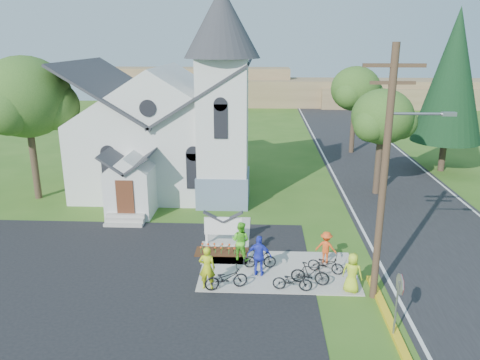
{
  "coord_description": "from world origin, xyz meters",
  "views": [
    {
      "loc": [
        0.66,
        -18.6,
        10.1
      ],
      "look_at": [
        -0.43,
        5.0,
        2.94
      ],
      "focal_mm": 35.0,
      "sensor_mm": 36.0,
      "label": 1
    }
  ],
  "objects_px": {
    "cyclist_1": "(241,241)",
    "cyclist_2": "(259,256)",
    "bike_1": "(260,259)",
    "cyclist_3": "(326,247)",
    "bike_2": "(293,281)",
    "cyclist_4": "(352,273)",
    "church_sign": "(223,226)",
    "bike_3": "(310,273)",
    "bike_4": "(326,264)",
    "bike_0": "(226,278)",
    "stop_sign": "(399,293)",
    "cyclist_0": "(207,268)",
    "utility_pole": "(386,169)"
  },
  "relations": [
    {
      "from": "cyclist_0",
      "to": "cyclist_2",
      "type": "height_order",
      "value": "cyclist_0"
    },
    {
      "from": "utility_pole",
      "to": "cyclist_1",
      "type": "distance_m",
      "value": 7.78
    },
    {
      "from": "stop_sign",
      "to": "cyclist_4",
      "type": "height_order",
      "value": "stop_sign"
    },
    {
      "from": "church_sign",
      "to": "cyclist_0",
      "type": "bearing_deg",
      "value": -94.04
    },
    {
      "from": "church_sign",
      "to": "cyclist_4",
      "type": "xyz_separation_m",
      "value": [
        5.66,
        -4.4,
        -0.12
      ]
    },
    {
      "from": "cyclist_1",
      "to": "bike_2",
      "type": "bearing_deg",
      "value": 153.57
    },
    {
      "from": "bike_0",
      "to": "cyclist_3",
      "type": "xyz_separation_m",
      "value": [
        4.46,
        2.62,
        0.29
      ]
    },
    {
      "from": "cyclist_4",
      "to": "bike_4",
      "type": "distance_m",
      "value": 1.87
    },
    {
      "from": "cyclist_1",
      "to": "cyclist_2",
      "type": "bearing_deg",
      "value": 144.31
    },
    {
      "from": "church_sign",
      "to": "bike_4",
      "type": "xyz_separation_m",
      "value": [
        4.82,
        -2.79,
        -0.55
      ]
    },
    {
      "from": "bike_0",
      "to": "cyclist_4",
      "type": "bearing_deg",
      "value": -107.9
    },
    {
      "from": "cyclist_0",
      "to": "cyclist_1",
      "type": "xyz_separation_m",
      "value": [
        1.27,
        2.78,
        -0.01
      ]
    },
    {
      "from": "church_sign",
      "to": "cyclist_2",
      "type": "height_order",
      "value": "cyclist_2"
    },
    {
      "from": "stop_sign",
      "to": "bike_0",
      "type": "xyz_separation_m",
      "value": [
        -6.16,
        3.0,
        -1.25
      ]
    },
    {
      "from": "cyclist_0",
      "to": "cyclist_2",
      "type": "bearing_deg",
      "value": -147.09
    },
    {
      "from": "stop_sign",
      "to": "bike_2",
      "type": "distance_m",
      "value": 4.71
    },
    {
      "from": "cyclist_3",
      "to": "bike_4",
      "type": "xyz_separation_m",
      "value": [
        -0.12,
        -1.01,
        -0.34
      ]
    },
    {
      "from": "bike_1",
      "to": "cyclist_3",
      "type": "height_order",
      "value": "cyclist_3"
    },
    {
      "from": "bike_2",
      "to": "church_sign",
      "type": "bearing_deg",
      "value": 42.05
    },
    {
      "from": "cyclist_1",
      "to": "bike_4",
      "type": "bearing_deg",
      "value": -172.72
    },
    {
      "from": "cyclist_1",
      "to": "cyclist_2",
      "type": "xyz_separation_m",
      "value": [
        0.89,
        -1.54,
        -0.0
      ]
    },
    {
      "from": "bike_0",
      "to": "bike_2",
      "type": "xyz_separation_m",
      "value": [
        2.76,
        0.0,
        -0.05
      ]
    },
    {
      "from": "bike_3",
      "to": "bike_4",
      "type": "distance_m",
      "value": 1.33
    },
    {
      "from": "bike_0",
      "to": "bike_4",
      "type": "height_order",
      "value": "bike_0"
    },
    {
      "from": "cyclist_0",
      "to": "cyclist_4",
      "type": "bearing_deg",
      "value": -177.11
    },
    {
      "from": "church_sign",
      "to": "bike_2",
      "type": "xyz_separation_m",
      "value": [
        3.24,
        -4.4,
        -0.54
      ]
    },
    {
      "from": "bike_3",
      "to": "cyclist_4",
      "type": "height_order",
      "value": "cyclist_4"
    },
    {
      "from": "utility_pole",
      "to": "bike_2",
      "type": "bearing_deg",
      "value": 174.85
    },
    {
      "from": "utility_pole",
      "to": "bike_0",
      "type": "height_order",
      "value": "utility_pole"
    },
    {
      "from": "church_sign",
      "to": "bike_2",
      "type": "distance_m",
      "value": 5.49
    },
    {
      "from": "church_sign",
      "to": "cyclist_4",
      "type": "distance_m",
      "value": 7.17
    },
    {
      "from": "cyclist_2",
      "to": "cyclist_3",
      "type": "distance_m",
      "value": 3.39
    },
    {
      "from": "church_sign",
      "to": "bike_3",
      "type": "height_order",
      "value": "church_sign"
    },
    {
      "from": "stop_sign",
      "to": "cyclist_1",
      "type": "height_order",
      "value": "stop_sign"
    },
    {
      "from": "cyclist_0",
      "to": "bike_2",
      "type": "relative_size",
      "value": 1.14
    },
    {
      "from": "bike_2",
      "to": "cyclist_3",
      "type": "xyz_separation_m",
      "value": [
        1.7,
        2.62,
        0.33
      ]
    },
    {
      "from": "cyclist_4",
      "to": "church_sign",
      "type": "bearing_deg",
      "value": -14.65
    },
    {
      "from": "bike_1",
      "to": "utility_pole",
      "type": "bearing_deg",
      "value": -117.92
    },
    {
      "from": "bike_3",
      "to": "bike_4",
      "type": "xyz_separation_m",
      "value": [
        0.8,
        1.07,
        -0.07
      ]
    },
    {
      "from": "church_sign",
      "to": "cyclist_4",
      "type": "bearing_deg",
      "value": -37.86
    },
    {
      "from": "utility_pole",
      "to": "cyclist_4",
      "type": "bearing_deg",
      "value": 161.63
    },
    {
      "from": "cyclist_1",
      "to": "bike_2",
      "type": "xyz_separation_m",
      "value": [
        2.28,
        -2.78,
        -0.5
      ]
    },
    {
      "from": "bike_1",
      "to": "bike_0",
      "type": "bearing_deg",
      "value": 141.76
    },
    {
      "from": "cyclist_3",
      "to": "stop_sign",
      "type": "bearing_deg",
      "value": 126.95
    },
    {
      "from": "cyclist_3",
      "to": "cyclist_4",
      "type": "relative_size",
      "value": 0.89
    },
    {
      "from": "cyclist_1",
      "to": "cyclist_4",
      "type": "height_order",
      "value": "cyclist_1"
    },
    {
      "from": "church_sign",
      "to": "bike_1",
      "type": "bearing_deg",
      "value": -53.06
    },
    {
      "from": "bike_1",
      "to": "bike_2",
      "type": "distance_m",
      "value": 2.37
    },
    {
      "from": "stop_sign",
      "to": "cyclist_0",
      "type": "bearing_deg",
      "value": 156.64
    },
    {
      "from": "cyclist_0",
      "to": "bike_3",
      "type": "relative_size",
      "value": 1.14
    }
  ]
}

